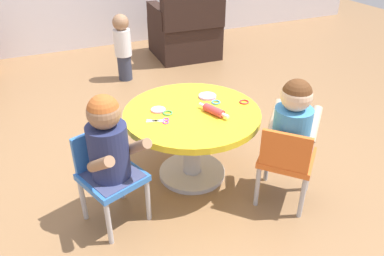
% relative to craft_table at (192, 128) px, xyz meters
% --- Properties ---
extents(ground_plane, '(10.00, 10.00, 0.00)m').
position_rel_craft_table_xyz_m(ground_plane, '(0.00, 0.00, -0.36)').
color(ground_plane, olive).
extents(craft_table, '(0.84, 0.84, 0.48)m').
position_rel_craft_table_xyz_m(craft_table, '(0.00, 0.00, 0.00)').
color(craft_table, silver).
rests_on(craft_table, ground).
extents(child_chair_left, '(0.38, 0.38, 0.54)m').
position_rel_craft_table_xyz_m(child_chair_left, '(-0.58, -0.17, -0.05)').
color(child_chair_left, '#B7B7BC').
rests_on(child_chair_left, ground).
extents(seated_child_left, '(0.37, 0.42, 0.51)m').
position_rel_craft_table_xyz_m(seated_child_left, '(-0.56, -0.21, 0.17)').
color(seated_child_left, '#3F4772').
rests_on(seated_child_left, ground).
extents(child_chair_right, '(0.42, 0.42, 0.54)m').
position_rel_craft_table_xyz_m(child_chair_right, '(0.38, -0.47, -0.05)').
color(child_chair_right, '#B7B7BC').
rests_on(child_chair_right, ground).
extents(seated_child_right, '(0.44, 0.43, 0.51)m').
position_rel_craft_table_xyz_m(seated_child_right, '(0.41, -0.44, 0.17)').
color(seated_child_right, '#3F4772').
rests_on(seated_child_right, ground).
extents(armchair_dark, '(0.75, 0.76, 0.85)m').
position_rel_craft_table_xyz_m(armchair_dark, '(0.89, 2.15, -0.05)').
color(armchair_dark, black).
rests_on(armchair_dark, ground).
extents(toddler_standing, '(0.17, 0.17, 0.67)m').
position_rel_craft_table_xyz_m(toddler_standing, '(0.04, 1.76, 0.00)').
color(toddler_standing, '#33384C').
rests_on(toddler_standing, ground).
extents(rolling_pin, '(0.10, 0.22, 0.05)m').
position_rel_craft_table_xyz_m(rolling_pin, '(0.10, -0.09, 0.15)').
color(rolling_pin, '#D83F3F').
rests_on(rolling_pin, craft_table).
extents(craft_scissors, '(0.14, 0.10, 0.01)m').
position_rel_craft_table_xyz_m(craft_scissors, '(-0.22, -0.04, 0.12)').
color(craft_scissors, silver).
rests_on(craft_scissors, craft_table).
extents(playdough_blob_0, '(0.11, 0.11, 0.01)m').
position_rel_craft_table_xyz_m(playdough_blob_0, '(0.17, 0.13, 0.13)').
color(playdough_blob_0, '#CC99E5').
rests_on(playdough_blob_0, craft_table).
extents(playdough_blob_1, '(0.09, 0.09, 0.01)m').
position_rel_craft_table_xyz_m(playdough_blob_1, '(-0.19, 0.09, 0.13)').
color(playdough_blob_1, pink).
rests_on(playdough_blob_1, craft_table).
extents(cookie_cutter_0, '(0.06, 0.06, 0.01)m').
position_rel_craft_table_xyz_m(cookie_cutter_0, '(0.18, 0.04, 0.13)').
color(cookie_cutter_0, '#3F99D8').
rests_on(cookie_cutter_0, craft_table).
extents(cookie_cutter_1, '(0.06, 0.06, 0.01)m').
position_rel_craft_table_xyz_m(cookie_cutter_1, '(0.35, -0.03, 0.13)').
color(cookie_cutter_1, red).
rests_on(cookie_cutter_1, craft_table).
extents(cookie_cutter_2, '(0.06, 0.06, 0.01)m').
position_rel_craft_table_xyz_m(cookie_cutter_2, '(-0.15, 0.03, 0.13)').
color(cookie_cutter_2, '#4CB259').
rests_on(cookie_cutter_2, craft_table).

